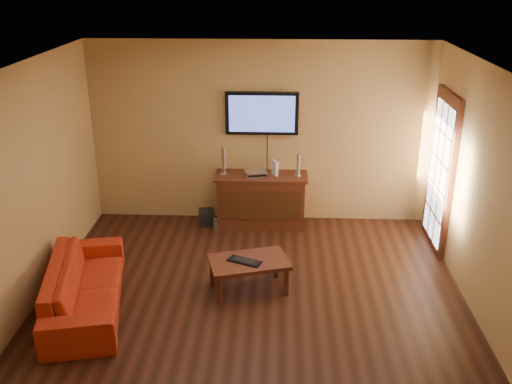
# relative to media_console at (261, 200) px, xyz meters

# --- Properties ---
(ground_plane) EXTENTS (5.00, 5.00, 0.00)m
(ground_plane) POSITION_rel_media_console_xyz_m (-0.03, -2.24, -0.40)
(ground_plane) COLOR black
(ground_plane) RESTS_ON ground
(room_walls) EXTENTS (5.00, 5.00, 5.00)m
(room_walls) POSITION_rel_media_console_xyz_m (-0.03, -1.61, 1.29)
(room_walls) COLOR tan
(room_walls) RESTS_ON ground
(french_door) EXTENTS (0.07, 1.02, 2.22)m
(french_door) POSITION_rel_media_console_xyz_m (2.43, -0.54, 0.65)
(french_door) COLOR #431B0F
(french_door) RESTS_ON ground
(media_console) EXTENTS (1.35, 0.52, 0.79)m
(media_console) POSITION_rel_media_console_xyz_m (0.00, 0.00, 0.00)
(media_console) COLOR #431B0F
(media_console) RESTS_ON ground
(television) EXTENTS (1.06, 0.08, 0.63)m
(television) POSITION_rel_media_console_xyz_m (0.00, 0.22, 1.26)
(television) COLOR black
(television) RESTS_ON ground
(coffee_table) EXTENTS (1.04, 0.79, 0.40)m
(coffee_table) POSITION_rel_media_console_xyz_m (-0.08, -1.88, -0.06)
(coffee_table) COLOR #431B0F
(coffee_table) RESTS_ON ground
(sofa) EXTENTS (0.98, 2.03, 0.76)m
(sofa) POSITION_rel_media_console_xyz_m (-1.92, -2.33, -0.02)
(sofa) COLOR #B22B13
(sofa) RESTS_ON ground
(speaker_left) EXTENTS (0.11, 0.11, 0.41)m
(speaker_left) POSITION_rel_media_console_xyz_m (-0.55, 0.02, 0.58)
(speaker_left) COLOR silver
(speaker_left) RESTS_ON media_console
(speaker_right) EXTENTS (0.09, 0.09, 0.33)m
(speaker_right) POSITION_rel_media_console_xyz_m (0.54, -0.02, 0.54)
(speaker_right) COLOR silver
(speaker_right) RESTS_ON media_console
(av_receiver) EXTENTS (0.35, 0.29, 0.07)m
(av_receiver) POSITION_rel_media_console_xyz_m (-0.08, -0.03, 0.43)
(av_receiver) COLOR silver
(av_receiver) RESTS_ON media_console
(game_console) EXTENTS (0.10, 0.16, 0.21)m
(game_console) POSITION_rel_media_console_xyz_m (0.20, 0.02, 0.50)
(game_console) COLOR white
(game_console) RESTS_ON media_console
(subwoofer) EXTENTS (0.26, 0.26, 0.23)m
(subwoofer) POSITION_rel_media_console_xyz_m (-0.83, -0.03, -0.29)
(subwoofer) COLOR black
(subwoofer) RESTS_ON ground
(bottle) EXTENTS (0.07, 0.07, 0.22)m
(bottle) POSITION_rel_media_console_xyz_m (-0.66, -0.26, -0.30)
(bottle) COLOR white
(bottle) RESTS_ON ground
(keyboard) EXTENTS (0.43, 0.30, 0.02)m
(keyboard) POSITION_rel_media_console_xyz_m (-0.13, -1.92, 0.01)
(keyboard) COLOR black
(keyboard) RESTS_ON coffee_table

